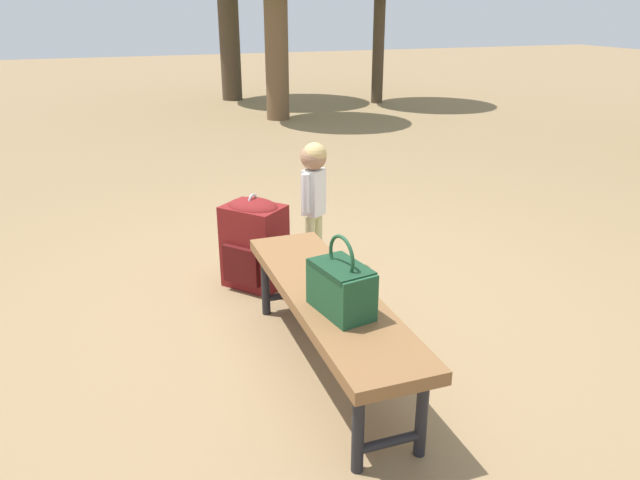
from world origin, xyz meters
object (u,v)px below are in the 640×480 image
(backpack_large, at_px, (254,240))
(handbag, at_px, (341,286))
(backpack_small, at_px, (342,292))
(child_standing, at_px, (314,185))
(park_bench, at_px, (329,302))

(backpack_large, bearing_deg, handbag, -176.95)
(backpack_small, bearing_deg, child_standing, -8.48)
(handbag, distance_m, backpack_small, 0.82)
(handbag, xyz_separation_m, backpack_large, (1.33, 0.07, -0.26))
(park_bench, relative_size, backpack_large, 2.55)
(park_bench, height_order, backpack_large, backpack_large)
(backpack_small, bearing_deg, park_bench, 150.81)
(park_bench, xyz_separation_m, backpack_small, (0.47, -0.26, -0.20))
(park_bench, xyz_separation_m, child_standing, (1.31, -0.39, 0.19))
(handbag, xyz_separation_m, child_standing, (1.52, -0.41, 0.01))
(backpack_large, relative_size, backpack_small, 1.66)
(handbag, height_order, child_standing, child_standing)
(handbag, bearing_deg, backpack_small, -22.79)
(park_bench, relative_size, backpack_small, 4.22)
(handbag, height_order, backpack_large, handbag)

